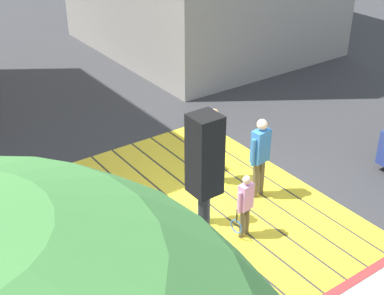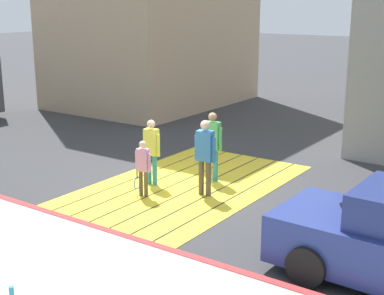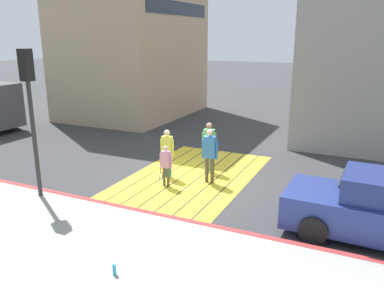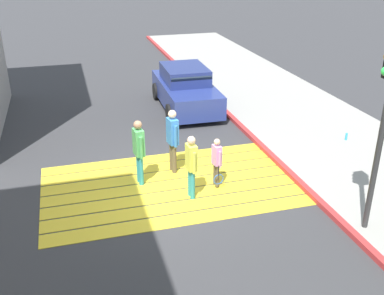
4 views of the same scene
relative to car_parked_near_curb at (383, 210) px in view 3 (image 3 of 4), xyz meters
name	(u,v)px [view 3 (image 3 of 4)]	position (x,y,z in m)	size (l,w,h in m)	color
ground_plane	(192,176)	(2.00, 5.75, -0.73)	(120.00, 120.00, 0.00)	#38383A
crosswalk_stripes	(192,176)	(2.00, 5.75, -0.73)	(6.40, 3.80, 0.01)	yellow
sidewalk_west	(80,256)	(-3.60, 5.75, -0.67)	(4.80, 40.00, 0.12)	#9E9B93
curb_painted	(140,212)	(-1.25, 5.75, -0.67)	(0.16, 40.00, 0.13)	#BC3333
building_far_north	(132,20)	(10.50, 13.51, 4.69)	(8.00, 6.03, 10.85)	tan
car_parked_near_curb	(383,210)	(0.00, 0.00, 0.00)	(2.07, 4.34, 1.57)	navy
traffic_light_corner	(30,95)	(-1.58, 8.90, 2.30)	(0.39, 0.28, 4.24)	#2D2D2D
water_bottle	(114,269)	(-3.92, 4.63, -0.50)	(0.07, 0.07, 0.22)	#33A5BF
pedestrian_adult_lead	(210,152)	(1.71, 5.00, 0.30)	(0.27, 0.51, 1.77)	brown
pedestrian_adult_trailing	(167,150)	(1.61, 6.48, 0.21)	(0.23, 0.48, 1.62)	teal
pedestrian_adult_side	(209,143)	(2.69, 5.43, 0.28)	(0.27, 0.51, 1.74)	teal
pedestrian_child_with_racket	(166,164)	(0.85, 6.12, 0.01)	(0.28, 0.42, 1.32)	brown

